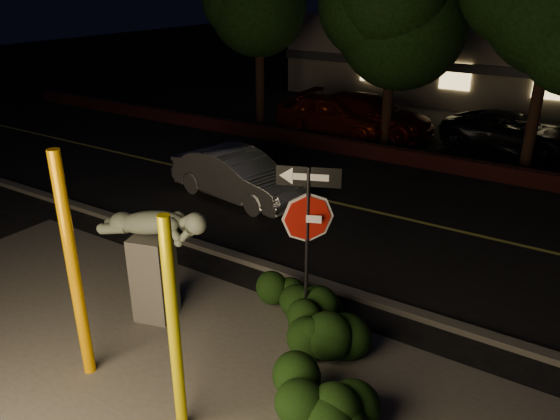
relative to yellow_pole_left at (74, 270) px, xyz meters
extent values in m
plane|color=black|center=(1.40, 11.34, -1.83)|extent=(90.00, 90.00, 0.00)
cube|color=#4C4944|center=(1.40, 0.34, -1.82)|extent=(14.00, 6.00, 0.02)
cube|color=black|center=(1.40, 8.34, -1.82)|extent=(80.00, 8.00, 0.01)
cube|color=#ACAB44|center=(1.40, 8.34, -1.81)|extent=(80.00, 0.12, 0.00)
cube|color=#4C4944|center=(1.40, 4.24, -1.77)|extent=(80.00, 0.25, 0.12)
cube|color=#411515|center=(1.40, 12.64, -1.58)|extent=(40.00, 0.35, 0.50)
cube|color=black|center=(1.40, 18.34, -1.82)|extent=(40.00, 12.00, 0.01)
cube|color=gray|center=(1.40, 26.34, 0.17)|extent=(22.00, 10.00, 4.00)
cube|color=#333338|center=(1.40, 21.24, 0.17)|extent=(22.00, 0.20, 0.40)
cube|color=#FFD87F|center=(-4.60, 21.29, -0.23)|extent=(1.40, 0.08, 1.20)
cube|color=#FFD87F|center=(-0.60, 21.29, -0.23)|extent=(1.40, 0.08, 1.20)
cube|color=#FFD87F|center=(3.40, 21.29, -0.23)|extent=(1.40, 0.08, 1.20)
cylinder|color=black|center=(-6.60, 14.34, 0.05)|extent=(0.36, 0.36, 3.75)
cylinder|color=black|center=(-1.10, 14.54, 0.30)|extent=(0.36, 0.36, 4.25)
cylinder|color=black|center=(3.90, 14.14, 0.17)|extent=(0.36, 0.36, 4.00)
cylinder|color=#F8A100|center=(0.00, 0.00, 0.00)|extent=(0.18, 0.18, 3.66)
cylinder|color=yellow|center=(2.01, -0.08, -0.23)|extent=(0.16, 0.16, 3.21)
cylinder|color=black|center=(2.32, 2.79, -0.31)|extent=(0.07, 0.07, 3.04)
cube|color=white|center=(2.32, 2.79, 0.34)|extent=(0.43, 0.21, 0.13)
cube|color=black|center=(2.32, 2.79, 1.05)|extent=(0.96, 0.42, 0.33)
cube|color=white|center=(2.32, 2.79, 1.05)|extent=(0.61, 0.27, 0.13)
cube|color=#4C4944|center=(-0.18, 1.69, -1.01)|extent=(0.79, 0.79, 1.63)
sphere|color=slate|center=(0.67, 1.94, 0.17)|extent=(0.38, 0.38, 0.38)
ellipsoid|color=black|center=(1.95, 3.17, -1.38)|extent=(1.86, 1.12, 0.91)
ellipsoid|color=black|center=(2.70, 2.33, -1.30)|extent=(1.80, 1.31, 1.06)
ellipsoid|color=black|center=(3.53, 0.96, -1.29)|extent=(1.75, 1.35, 1.07)
imported|color=#B0B1B6|center=(-2.44, 7.20, -1.14)|extent=(4.32, 2.04, 1.37)
imported|color=#6B1703|center=(-3.39, 14.78, -1.04)|extent=(4.64, 1.92, 1.57)
imported|color=#420706|center=(-2.30, 15.43, -1.05)|extent=(5.46, 2.42, 1.56)
imported|color=black|center=(3.00, 16.15, -1.16)|extent=(5.01, 2.70, 1.34)
camera|label=1|loc=(6.29, -4.22, 3.92)|focal=35.00mm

